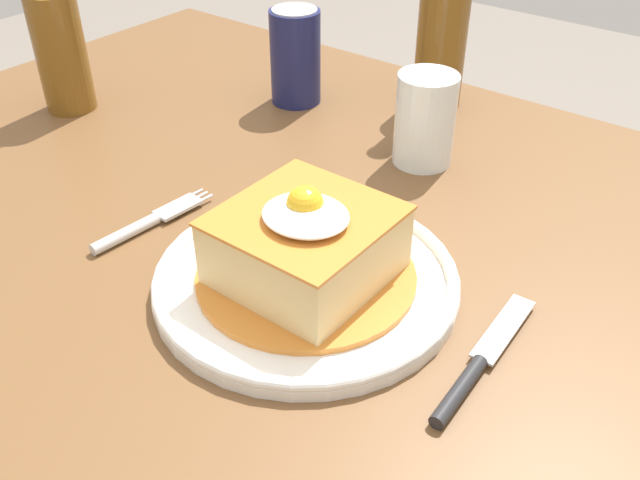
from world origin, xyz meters
TOP-DOWN VIEW (x-y plane):
  - dining_table at (0.00, 0.00)m, footprint 1.23×0.86m
  - main_plate at (0.06, -0.07)m, footprint 0.27×0.27m
  - sandwich_meal at (0.06, -0.07)m, footprint 0.20×0.20m
  - fork at (-0.13, -0.10)m, footprint 0.03×0.14m
  - knife at (0.23, -0.07)m, footprint 0.02×0.17m
  - soda_can at (-0.20, 0.24)m, footprint 0.07×0.07m
  - beer_bottle_amber at (-0.05, 0.34)m, footprint 0.06×0.06m
  - beer_bottle_amber_far at (-0.42, 0.04)m, footprint 0.06×0.06m
  - drinking_glass at (0.02, 0.19)m, footprint 0.07×0.07m

SIDE VIEW (x-z plane):
  - dining_table at x=0.00m, z-range 0.25..0.98m
  - fork at x=-0.13m, z-range 0.72..0.74m
  - knife at x=0.23m, z-range 0.72..0.74m
  - main_plate at x=0.06m, z-range 0.72..0.74m
  - sandwich_meal at x=0.06m, z-range 0.72..0.81m
  - drinking_glass at x=0.02m, z-range 0.72..0.82m
  - soda_can at x=-0.20m, z-range 0.72..0.85m
  - beer_bottle_amber at x=-0.05m, z-range 0.69..0.96m
  - beer_bottle_amber_far at x=-0.42m, z-range 0.69..0.96m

